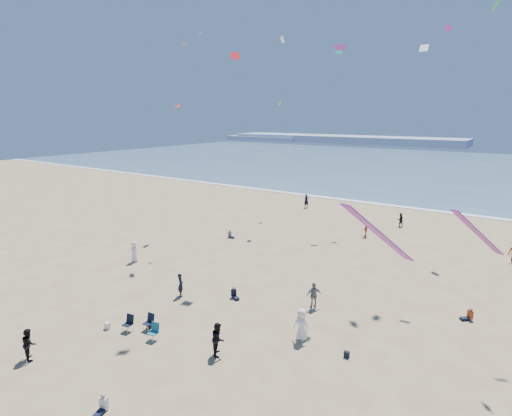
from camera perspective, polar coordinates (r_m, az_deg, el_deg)
The scene contains 12 objects.
ground at distance 23.36m, azimuth -16.37°, elevation -20.24°, with size 220.00×220.00×0.00m, color tan.
ocean at distance 108.75m, azimuth 26.07°, elevation 5.11°, with size 220.00×100.00×0.06m, color #476B84.
surf_line at distance 60.32m, azimuth 18.66°, elevation 0.34°, with size 220.00×1.20×0.08m, color white.
headland_far at distance 197.29m, azimuth 12.05°, elevation 9.60°, with size 110.00×20.00×3.20m, color #7A8EA8.
headland_near at distance 211.65m, azimuth 1.32°, elevation 9.94°, with size 40.00×14.00×2.00m, color #7A8EA8.
standing_flyers at distance 30.60m, azimuth 11.34°, elevation -9.72°, with size 33.96×41.11×1.94m.
seated_group at distance 26.63m, azimuth -0.02°, elevation -14.21°, with size 24.34×24.01×0.84m.
chair_cluster at distance 25.46m, azimuth -15.88°, elevation -15.91°, with size 2.69×1.46×1.00m.
white_tote at distance 26.78m, azimuth -20.47°, elevation -15.47°, with size 0.35×0.20×0.40m, color white.
black_backpack at distance 26.14m, azimuth -14.99°, elevation -15.82°, with size 0.30×0.22×0.38m, color black.
navy_bag at distance 23.23m, azimuth 12.82°, elevation -19.71°, with size 0.28×0.18×0.34m, color black.
kites_aloft at distance 26.76m, azimuth 18.51°, elevation 16.89°, with size 44.22×43.39×29.20m.
Camera 1 is at (15.65, -11.87, 12.63)m, focal length 28.00 mm.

